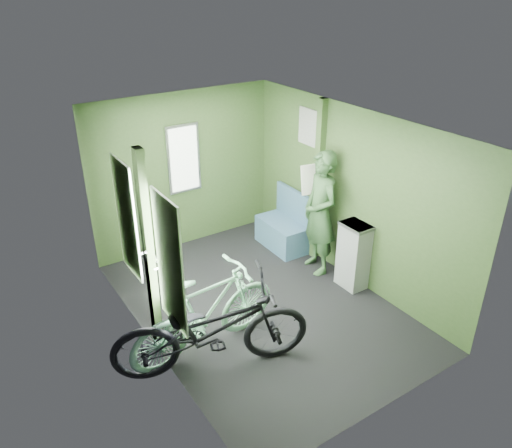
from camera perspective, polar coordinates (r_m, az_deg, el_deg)
The scene contains 6 objects.
room at distance 5.60m, azimuth 0.02°, elevation 2.74°, with size 4.00×4.02×2.31m.
bicycle_black at distance 5.46m, azimuth -4.86°, elevation -16.18°, with size 0.71×2.03×1.06m, color black.
bicycle_mint at distance 5.67m, azimuth -5.46°, elevation -14.33°, with size 0.50×1.77×1.06m, color #83CCA1.
passenger at distance 6.68m, azimuth 7.34°, elevation 1.24°, with size 0.52×0.72×1.72m.
waste_box at distance 6.57m, azimuth 11.07°, elevation -3.56°, with size 0.27×0.37×0.90m, color gray.
bench_seat at distance 7.49m, azimuth 3.19°, elevation -0.76°, with size 0.48×0.84×0.88m.
Camera 1 is at (-2.85, -4.23, 3.71)m, focal length 35.00 mm.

